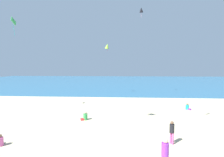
# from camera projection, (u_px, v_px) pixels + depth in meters

# --- Properties ---
(ground_plane) EXTENTS (120.00, 120.00, 0.00)m
(ground_plane) POSITION_uv_depth(u_px,v_px,m) (113.00, 114.00, 17.15)
(ground_plane) COLOR beige
(ocean_water) EXTENTS (120.00, 60.00, 0.05)m
(ocean_water) POSITION_uv_depth(u_px,v_px,m) (119.00, 81.00, 56.62)
(ocean_water) COLOR teal
(ocean_water) RESTS_ON ground_plane
(person_0) EXTENTS (0.61, 0.69, 0.77)m
(person_0) POSITION_uv_depth(u_px,v_px,m) (0.00, 141.00, 10.34)
(person_0) COLOR #D8599E
(person_0) RESTS_ON ground_plane
(person_1) EXTENTS (0.74, 0.59, 0.83)m
(person_1) POSITION_uv_depth(u_px,v_px,m) (85.00, 117.00, 15.37)
(person_1) COLOR green
(person_1) RESTS_ON ground_plane
(person_2) EXTENTS (0.42, 0.42, 1.53)m
(person_2) POSITION_uv_depth(u_px,v_px,m) (172.00, 131.00, 10.54)
(person_2) COLOR #D8599E
(person_2) RESTS_ON ground_plane
(person_4) EXTENTS (0.48, 0.48, 1.72)m
(person_4) POSITION_uv_depth(u_px,v_px,m) (165.00, 153.00, 7.59)
(person_4) COLOR red
(person_4) RESTS_ON ground_plane
(person_5) EXTENTS (0.67, 0.65, 0.77)m
(person_5) POSITION_uv_depth(u_px,v_px,m) (188.00, 107.00, 19.09)
(person_5) COLOR #19ADB2
(person_5) RESTS_ON ground_plane
(kite_green) EXTENTS (0.37, 0.97, 1.99)m
(kite_green) POSITION_uv_depth(u_px,v_px,m) (14.00, 22.00, 16.95)
(kite_green) COLOR green
(kite_black) EXTENTS (0.84, 1.05, 1.71)m
(kite_black) POSITION_uv_depth(u_px,v_px,m) (141.00, 10.00, 27.26)
(kite_black) COLOR black
(kite_lime) EXTENTS (0.98, 0.87, 1.34)m
(kite_lime) POSITION_uv_depth(u_px,v_px,m) (107.00, 46.00, 28.73)
(kite_lime) COLOR #99DB33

